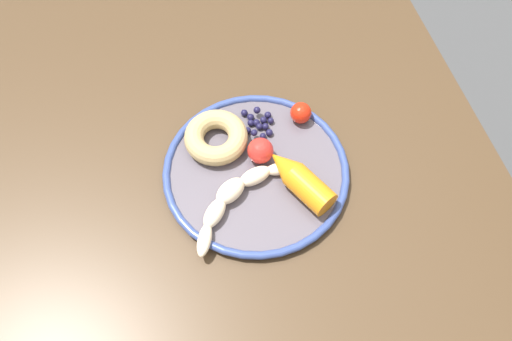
{
  "coord_description": "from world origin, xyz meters",
  "views": [
    {
      "loc": [
        0.41,
        -0.05,
        1.44
      ],
      "look_at": [
        0.03,
        0.05,
        0.75
      ],
      "focal_mm": 36.65,
      "sensor_mm": 36.0,
      "label": 1
    }
  ],
  "objects_px": {
    "banana": "(237,195)",
    "donut": "(219,137)",
    "tomato_near": "(301,113)",
    "plate": "(256,171)",
    "tomato_mid": "(260,151)",
    "carrot_orange": "(299,179)",
    "blueberry_pile": "(258,123)",
    "dining_table": "(225,192)"
  },
  "relations": [
    {
      "from": "tomato_near",
      "to": "tomato_mid",
      "type": "bearing_deg",
      "value": -56.36
    },
    {
      "from": "carrot_orange",
      "to": "tomato_near",
      "type": "height_order",
      "value": "carrot_orange"
    },
    {
      "from": "plate",
      "to": "donut",
      "type": "distance_m",
      "value": 0.08
    },
    {
      "from": "plate",
      "to": "tomato_mid",
      "type": "xyz_separation_m",
      "value": [
        -0.02,
        0.01,
        0.02
      ]
    },
    {
      "from": "donut",
      "to": "tomato_mid",
      "type": "relative_size",
      "value": 2.46
    },
    {
      "from": "banana",
      "to": "donut",
      "type": "height_order",
      "value": "same"
    },
    {
      "from": "banana",
      "to": "tomato_near",
      "type": "bearing_deg",
      "value": 130.75
    },
    {
      "from": "carrot_orange",
      "to": "tomato_mid",
      "type": "distance_m",
      "value": 0.07
    },
    {
      "from": "blueberry_pile",
      "to": "banana",
      "type": "bearing_deg",
      "value": -28.26
    },
    {
      "from": "carrot_orange",
      "to": "blueberry_pile",
      "type": "height_order",
      "value": "carrot_orange"
    },
    {
      "from": "banana",
      "to": "carrot_orange",
      "type": "relative_size",
      "value": 1.47
    },
    {
      "from": "blueberry_pile",
      "to": "tomato_mid",
      "type": "distance_m",
      "value": 0.06
    },
    {
      "from": "dining_table",
      "to": "donut",
      "type": "distance_m",
      "value": 0.12
    },
    {
      "from": "dining_table",
      "to": "plate",
      "type": "distance_m",
      "value": 0.12
    },
    {
      "from": "dining_table",
      "to": "banana",
      "type": "height_order",
      "value": "banana"
    },
    {
      "from": "dining_table",
      "to": "donut",
      "type": "relative_size",
      "value": 10.59
    },
    {
      "from": "banana",
      "to": "carrot_orange",
      "type": "bearing_deg",
      "value": 89.36
    },
    {
      "from": "dining_table",
      "to": "banana",
      "type": "xyz_separation_m",
      "value": [
        0.07,
        0.01,
        0.12
      ]
    },
    {
      "from": "blueberry_pile",
      "to": "tomato_mid",
      "type": "height_order",
      "value": "tomato_mid"
    },
    {
      "from": "plate",
      "to": "tomato_mid",
      "type": "height_order",
      "value": "tomato_mid"
    },
    {
      "from": "donut",
      "to": "tomato_mid",
      "type": "height_order",
      "value": "tomato_mid"
    },
    {
      "from": "plate",
      "to": "carrot_orange",
      "type": "xyz_separation_m",
      "value": [
        0.04,
        0.05,
        0.02
      ]
    },
    {
      "from": "plate",
      "to": "tomato_near",
      "type": "distance_m",
      "value": 0.12
    },
    {
      "from": "dining_table",
      "to": "carrot_orange",
      "type": "distance_m",
      "value": 0.18
    },
    {
      "from": "tomato_mid",
      "to": "dining_table",
      "type": "bearing_deg",
      "value": -98.92
    },
    {
      "from": "dining_table",
      "to": "tomato_near",
      "type": "distance_m",
      "value": 0.19
    },
    {
      "from": "donut",
      "to": "blueberry_pile",
      "type": "relative_size",
      "value": 1.62
    },
    {
      "from": "plate",
      "to": "tomato_near",
      "type": "bearing_deg",
      "value": 128.64
    },
    {
      "from": "blueberry_pile",
      "to": "tomato_near",
      "type": "height_order",
      "value": "tomato_near"
    },
    {
      "from": "banana",
      "to": "donut",
      "type": "bearing_deg",
      "value": -178.57
    },
    {
      "from": "blueberry_pile",
      "to": "tomato_mid",
      "type": "relative_size",
      "value": 1.52
    },
    {
      "from": "plate",
      "to": "carrot_orange",
      "type": "bearing_deg",
      "value": 52.87
    },
    {
      "from": "carrot_orange",
      "to": "banana",
      "type": "bearing_deg",
      "value": -90.64
    },
    {
      "from": "donut",
      "to": "blueberry_pile",
      "type": "distance_m",
      "value": 0.07
    },
    {
      "from": "banana",
      "to": "donut",
      "type": "relative_size",
      "value": 1.82
    },
    {
      "from": "banana",
      "to": "tomato_near",
      "type": "height_order",
      "value": "tomato_near"
    },
    {
      "from": "carrot_orange",
      "to": "dining_table",
      "type": "bearing_deg",
      "value": -125.03
    },
    {
      "from": "dining_table",
      "to": "tomato_mid",
      "type": "bearing_deg",
      "value": 81.08
    },
    {
      "from": "banana",
      "to": "tomato_near",
      "type": "xyz_separation_m",
      "value": [
        -0.11,
        0.13,
        0.0
      ]
    },
    {
      "from": "banana",
      "to": "carrot_orange",
      "type": "xyz_separation_m",
      "value": [
        0.0,
        0.09,
        0.01
      ]
    },
    {
      "from": "plate",
      "to": "tomato_mid",
      "type": "bearing_deg",
      "value": 149.27
    },
    {
      "from": "blueberry_pile",
      "to": "tomato_near",
      "type": "relative_size",
      "value": 1.79
    }
  ]
}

